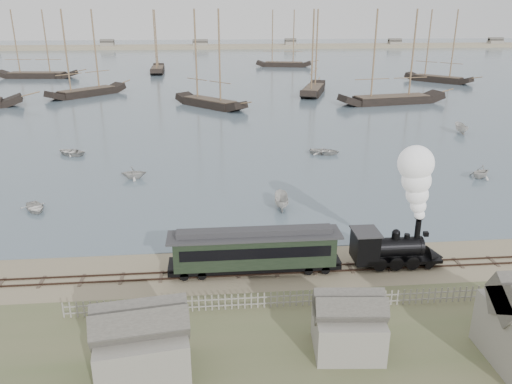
{
  "coord_description": "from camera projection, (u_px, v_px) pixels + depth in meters",
  "views": [
    {
      "loc": [
        -5.82,
        -36.59,
        19.39
      ],
      "look_at": [
        -1.79,
        6.92,
        3.5
      ],
      "focal_mm": 35.0,
      "sensor_mm": 36.0,
      "label": 1
    }
  ],
  "objects": [
    {
      "name": "schooner_1",
      "position": [
        83.0,
        53.0,
        117.23
      ],
      "size": [
        17.36,
        17.83,
        20.0
      ],
      "primitive_type": null,
      "rotation": [
        0.0,
        0.0,
        0.81
      ],
      "color": "black",
      "rests_on": "harbor_water"
    },
    {
      "name": "schooner_8",
      "position": [
        284.0,
        38.0,
        180.18
      ],
      "size": [
        20.53,
        8.91,
        20.0
      ],
      "primitive_type": null,
      "rotation": [
        0.0,
        0.0,
        -0.22
      ],
      "color": "black",
      "rests_on": "harbor_water"
    },
    {
      "name": "schooner_6",
      "position": [
        32.0,
        44.0,
        149.48
      ],
      "size": [
        24.35,
        7.83,
        20.0
      ],
      "primitive_type": null,
      "rotation": [
        0.0,
        0.0,
        -0.1
      ],
      "color": "black",
      "rests_on": "harbor_water"
    },
    {
      "name": "rowboat_4",
      "position": [
        481.0,
        172.0,
        61.03
      ],
      "size": [
        3.76,
        3.94,
        1.62
      ],
      "primitive_type": "imported",
      "rotation": [
        0.0,
        0.0,
        5.19
      ],
      "color": "beige",
      "rests_on": "harbor_water"
    },
    {
      "name": "rowboat_5",
      "position": [
        461.0,
        128.0,
        83.55
      ],
      "size": [
        4.3,
        2.08,
        1.6
      ],
      "primitive_type": "imported",
      "rotation": [
        0.0,
        0.0,
        3.01
      ],
      "color": "beige",
      "rests_on": "harbor_water"
    },
    {
      "name": "schooner_3",
      "position": [
        315.0,
        52.0,
        120.28
      ],
      "size": [
        10.76,
        20.33,
        20.0
      ],
      "primitive_type": null,
      "rotation": [
        0.0,
        0.0,
        1.24
      ],
      "color": "black",
      "rests_on": "harbor_water"
    },
    {
      "name": "harbor_water",
      "position": [
        223.0,
        62.0,
        200.44
      ],
      "size": [
        600.0,
        336.0,
        0.06
      ],
      "primitive_type": "cube",
      "color": "#4C626D",
      "rests_on": "ground"
    },
    {
      "name": "rowboat_3",
      "position": [
        325.0,
        151.0,
        71.32
      ],
      "size": [
        4.18,
        4.96,
        0.88
      ],
      "primitive_type": "imported",
      "rotation": [
        0.0,
        0.0,
        1.26
      ],
      "color": "beige",
      "rests_on": "harbor_water"
    },
    {
      "name": "shed_mid",
      "position": [
        347.0,
        350.0,
        30.31
      ],
      "size": [
        4.0,
        3.5,
        3.6
      ],
      "primitive_type": null,
      "color": "gray",
      "rests_on": "ground"
    },
    {
      "name": "rowboat_2",
      "position": [
        281.0,
        201.0,
        51.72
      ],
      "size": [
        3.88,
        1.7,
        1.46
      ],
      "primitive_type": "imported",
      "rotation": [
        0.0,
        0.0,
        3.07
      ],
      "color": "beige",
      "rests_on": "harbor_water"
    },
    {
      "name": "rowboat_6",
      "position": [
        70.0,
        152.0,
        71.07
      ],
      "size": [
        4.84,
        5.27,
        0.89
      ],
      "primitive_type": "imported",
      "rotation": [
        0.0,
        0.0,
        4.18
      ],
      "color": "beige",
      "rests_on": "harbor_water"
    },
    {
      "name": "beached_dinghy",
      "position": [
        226.0,
        259.0,
        40.56
      ],
      "size": [
        4.28,
        4.77,
        0.81
      ],
      "primitive_type": "imported",
      "rotation": [
        0.0,
        0.0,
        1.1
      ],
      "color": "beige",
      "rests_on": "ground"
    },
    {
      "name": "picket_fence_west",
      "position": [
        206.0,
        311.0,
        34.25
      ],
      "size": [
        19.0,
        0.1,
        1.2
      ],
      "primitive_type": null,
      "color": "gray",
      "rests_on": "ground"
    },
    {
      "name": "rail_track",
      "position": [
        289.0,
        271.0,
        39.48
      ],
      "size": [
        120.0,
        1.8,
        0.16
      ],
      "color": "#35251D",
      "rests_on": "ground"
    },
    {
      "name": "picket_fence_east",
      "position": [
        475.0,
        301.0,
        35.43
      ],
      "size": [
        15.0,
        0.1,
        1.2
      ],
      "primitive_type": null,
      "color": "gray",
      "rests_on": "ground"
    },
    {
      "name": "rowboat_1",
      "position": [
        134.0,
        172.0,
        60.76
      ],
      "size": [
        2.67,
        3.08,
        1.6
      ],
      "primitive_type": "imported",
      "rotation": [
        0.0,
        0.0,
        1.59
      ],
      "color": "beige",
      "rests_on": "harbor_water"
    },
    {
      "name": "schooner_7",
      "position": [
        156.0,
        41.0,
        162.94
      ],
      "size": [
        5.35,
        19.74,
        20.0
      ],
      "primitive_type": null,
      "rotation": [
        0.0,
        0.0,
        1.61
      ],
      "color": "black",
      "rests_on": "harbor_water"
    },
    {
      "name": "rowboat_0",
      "position": [
        35.0,
        207.0,
        51.13
      ],
      "size": [
        4.29,
        3.93,
        0.73
      ],
      "primitive_type": "imported",
      "rotation": [
        0.0,
        0.0,
        0.53
      ],
      "color": "beige",
      "rests_on": "harbor_water"
    },
    {
      "name": "schooner_4",
      "position": [
        395.0,
        57.0,
        107.28
      ],
      "size": [
        24.82,
        9.77,
        20.0
      ],
      "primitive_type": null,
      "rotation": [
        0.0,
        0.0,
        0.18
      ],
      "color": "black",
      "rests_on": "harbor_water"
    },
    {
      "name": "ground",
      "position": [
        285.0,
        259.0,
        41.37
      ],
      "size": [
        600.0,
        600.0,
        0.0
      ],
      "primitive_type": "plane",
      "color": "gray",
      "rests_on": "ground"
    },
    {
      "name": "shed_left",
      "position": [
        145.0,
        373.0,
        28.34
      ],
      "size": [
        5.0,
        4.0,
        4.1
      ],
      "primitive_type": null,
      "color": "gray",
      "rests_on": "ground"
    },
    {
      "name": "far_spit",
      "position": [
        219.0,
        48.0,
        275.31
      ],
      "size": [
        500.0,
        20.0,
        1.8
      ],
      "primitive_type": "cube",
      "color": "tan",
      "rests_on": "ground"
    },
    {
      "name": "schooner_5",
      "position": [
        442.0,
        46.0,
        140.59
      ],
      "size": [
        16.06,
        17.35,
        20.0
      ],
      "primitive_type": null,
      "rotation": [
        0.0,
        0.0,
        -0.85
      ],
      "color": "black",
      "rests_on": "harbor_water"
    },
    {
      "name": "passenger_coach",
      "position": [
        255.0,
        249.0,
        38.56
      ],
      "size": [
        13.34,
        2.57,
        3.24
      ],
      "color": "black",
      "rests_on": "ground"
    },
    {
      "name": "schooner_2",
      "position": [
        209.0,
        59.0,
        103.22
      ],
      "size": [
        15.95,
        17.17,
        20.0
      ],
      "primitive_type": null,
      "rotation": [
        0.0,
        0.0,
        -0.84
      ],
      "color": "black",
      "rests_on": "harbor_water"
    },
    {
      "name": "locomotive",
      "position": [
        410.0,
        216.0,
        38.81
      ],
      "size": [
        7.65,
        2.85,
        9.53
      ],
      "color": "black",
      "rests_on": "ground"
    }
  ]
}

